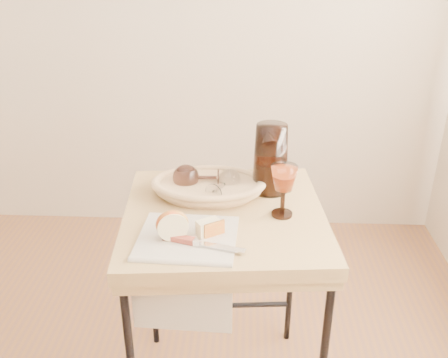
# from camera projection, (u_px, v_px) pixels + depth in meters

# --- Properties ---
(side_table) EXTENTS (0.66, 0.66, 0.78)m
(side_table) POSITION_uv_depth(u_px,v_px,m) (224.00, 311.00, 1.70)
(side_table) COLOR olive
(side_table) RESTS_ON floor
(tea_towel) EXTENTS (0.28, 0.26, 0.01)m
(tea_towel) POSITION_uv_depth(u_px,v_px,m) (188.00, 237.00, 1.39)
(tea_towel) COLOR beige
(tea_towel) RESTS_ON side_table
(bread_basket) EXTENTS (0.33, 0.23, 0.05)m
(bread_basket) POSITION_uv_depth(u_px,v_px,m) (208.00, 188.00, 1.61)
(bread_basket) COLOR #9A7C51
(bread_basket) RESTS_ON side_table
(goblet_lying_a) EXTENTS (0.14, 0.09, 0.09)m
(goblet_lying_a) POSITION_uv_depth(u_px,v_px,m) (200.00, 178.00, 1.62)
(goblet_lying_a) COLOR #492E27
(goblet_lying_a) RESTS_ON bread_basket
(goblet_lying_b) EXTENTS (0.12, 0.14, 0.07)m
(goblet_lying_b) POSITION_uv_depth(u_px,v_px,m) (223.00, 185.00, 1.59)
(goblet_lying_b) COLOR white
(goblet_lying_b) RESTS_ON bread_basket
(pitcher) EXTENTS (0.22, 0.28, 0.27)m
(pitcher) POSITION_uv_depth(u_px,v_px,m) (271.00, 158.00, 1.61)
(pitcher) COLOR black
(pitcher) RESTS_ON side_table
(wine_goblet) EXTENTS (0.10, 0.10, 0.16)m
(wine_goblet) POSITION_uv_depth(u_px,v_px,m) (283.00, 191.00, 1.47)
(wine_goblet) COLOR white
(wine_goblet) RESTS_ON side_table
(apple_half) EXTENTS (0.10, 0.07, 0.08)m
(apple_half) POSITION_uv_depth(u_px,v_px,m) (172.00, 224.00, 1.37)
(apple_half) COLOR #B50F0B
(apple_half) RESTS_ON tea_towel
(apple_wedge) EXTENTS (0.07, 0.06, 0.04)m
(apple_wedge) POSITION_uv_depth(u_px,v_px,m) (208.00, 227.00, 1.39)
(apple_wedge) COLOR #FFF0B4
(apple_wedge) RESTS_ON tea_towel
(table_knife) EXTENTS (0.23, 0.08, 0.02)m
(table_knife) POSITION_uv_depth(u_px,v_px,m) (200.00, 242.00, 1.35)
(table_knife) COLOR silver
(table_knife) RESTS_ON tea_towel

